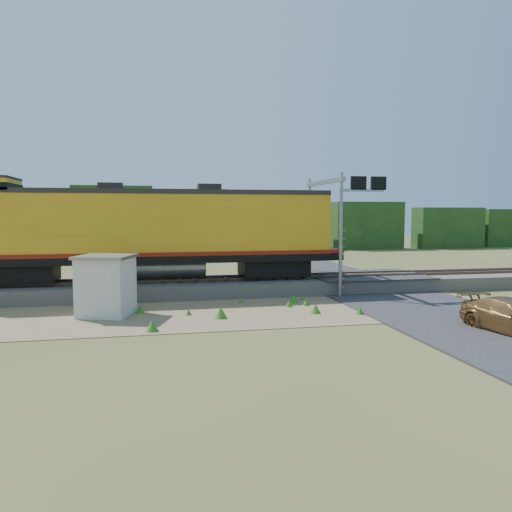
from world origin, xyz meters
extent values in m
plane|color=#475123|center=(0.00, 0.00, 0.00)|extent=(140.00, 140.00, 0.00)
cube|color=slate|center=(0.00, 6.00, 0.40)|extent=(70.00, 5.00, 0.80)
cube|color=brown|center=(0.00, 5.28, 0.88)|extent=(70.00, 0.10, 0.16)
cube|color=brown|center=(0.00, 6.72, 0.88)|extent=(70.00, 0.10, 0.16)
cube|color=#8C7754|center=(-2.00, 0.50, 0.01)|extent=(26.00, 8.00, 0.03)
cube|color=#38383A|center=(7.00, 6.00, 0.83)|extent=(7.00, 5.20, 0.06)
cube|color=#38383A|center=(7.00, 22.00, 0.04)|extent=(7.00, 24.00, 0.08)
cube|color=#1C3E16|center=(0.00, 38.00, 3.25)|extent=(36.00, 3.00, 6.50)
cube|color=#1C3E16|center=(40.00, 38.00, 3.00)|extent=(50.00, 3.00, 6.00)
cube|color=black|center=(-13.03, 6.00, 1.45)|extent=(3.90, 2.49, 0.98)
cube|color=black|center=(1.06, 6.00, 1.45)|extent=(3.90, 2.49, 0.98)
cube|color=black|center=(-5.98, 6.00, 2.13)|extent=(21.67, 3.25, 0.39)
cylinder|color=gray|center=(-5.98, 6.00, 1.61)|extent=(5.96, 1.30, 1.30)
cube|color=gold|center=(-5.98, 6.00, 4.00)|extent=(20.04, 3.14, 3.36)
cube|color=maroon|center=(-5.98, 6.00, 2.46)|extent=(21.67, 3.30, 0.20)
cube|color=#28231E|center=(-5.98, 6.00, 5.81)|extent=(20.04, 3.20, 0.26)
cube|color=#28231E|center=(-8.15, 6.00, 6.06)|extent=(1.30, 1.08, 0.49)
cube|color=#28231E|center=(-2.73, 6.00, 6.06)|extent=(1.30, 1.08, 0.49)
cube|color=silver|center=(-8.05, 0.67, 1.33)|extent=(2.65, 2.65, 2.65)
cube|color=gray|center=(-8.05, 0.67, 2.70)|extent=(2.92, 2.92, 0.13)
cylinder|color=gray|center=(4.19, 3.20, 3.45)|extent=(0.18, 0.18, 6.89)
cylinder|color=gray|center=(4.19, 8.80, 3.45)|extent=(0.18, 0.18, 6.89)
cube|color=gray|center=(4.19, 6.00, 6.50)|extent=(0.25, 6.20, 0.25)
cube|color=gray|center=(5.37, 3.20, 5.91)|extent=(2.56, 0.15, 0.15)
cube|color=black|center=(5.17, 3.20, 6.30)|extent=(0.89, 0.15, 0.74)
cube|color=black|center=(6.35, 3.20, 6.30)|extent=(0.89, 0.15, 0.74)
camera|label=1|loc=(-5.97, -22.63, 4.69)|focal=35.00mm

